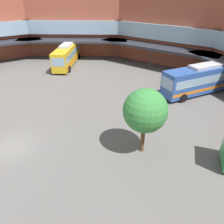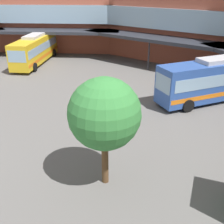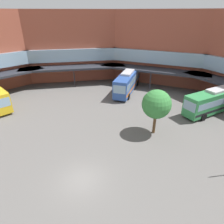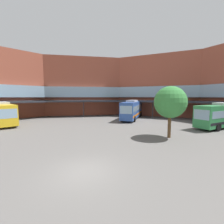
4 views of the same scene
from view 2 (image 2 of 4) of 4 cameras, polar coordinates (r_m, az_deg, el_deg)
name	(u,v)px [view 2 (image 2 of 4)]	position (r m, az deg, el deg)	size (l,w,h in m)	color
station_building	(150,21)	(23.39, 7.90, 18.33)	(73.58, 46.50, 14.65)	#9E4C38
bus_1	(35,49)	(39.04, -15.81, 12.65)	(10.61, 9.51, 3.82)	gold
bus_3	(218,79)	(26.51, 21.30, 6.46)	(4.75, 11.97, 4.00)	#2D519E
plaza_tree	(104,114)	(13.11, -1.60, -0.45)	(3.62, 3.62, 5.90)	brown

